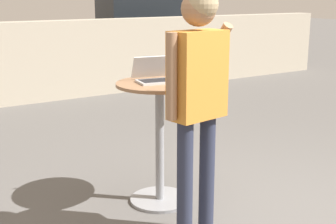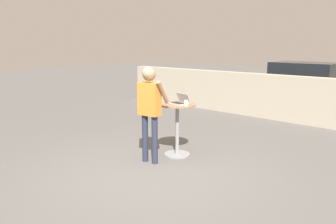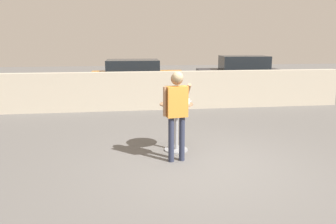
# 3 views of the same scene
# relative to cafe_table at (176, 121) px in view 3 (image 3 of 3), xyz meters

# --- Properties ---
(ground_plane) EXTENTS (50.00, 50.00, 0.00)m
(ground_plane) POSITION_rel_cafe_table_xyz_m (0.39, -0.97, -0.63)
(ground_plane) COLOR #5B5956
(pavement_kerb) EXTENTS (12.23, 0.35, 1.27)m
(pavement_kerb) POSITION_rel_cafe_table_xyz_m (0.39, 4.30, 0.01)
(pavement_kerb) COLOR #B2A893
(pavement_kerb) RESTS_ON ground_plane
(cafe_table) EXTENTS (0.69, 0.69, 1.01)m
(cafe_table) POSITION_rel_cafe_table_xyz_m (0.00, 0.00, 0.00)
(cafe_table) COLOR gray
(cafe_table) RESTS_ON ground_plane
(laptop) EXTENTS (0.38, 0.35, 0.20)m
(laptop) POSITION_rel_cafe_table_xyz_m (0.01, 0.06, 0.43)
(laptop) COLOR #B7BABF
(laptop) RESTS_ON cafe_table
(coffee_mug) EXTENTS (0.12, 0.08, 0.10)m
(coffee_mug) POSITION_rel_cafe_table_xyz_m (0.24, -0.03, 0.43)
(coffee_mug) COLOR white
(coffee_mug) RESTS_ON cafe_table
(standing_person) EXTENTS (0.54, 0.42, 1.73)m
(standing_person) POSITION_rel_cafe_table_xyz_m (-0.10, -0.64, 0.48)
(standing_person) COLOR #282D42
(standing_person) RESTS_ON ground_plane
(parked_car_near_street) EXTENTS (4.20, 2.11, 1.46)m
(parked_car_near_street) POSITION_rel_cafe_table_xyz_m (-0.47, 8.06, 0.12)
(parked_car_near_street) COLOR #B76B19
(parked_car_near_street) RESTS_ON ground_plane
(parked_car_further_down) EXTENTS (4.15, 2.16, 1.57)m
(parked_car_further_down) POSITION_rel_cafe_table_xyz_m (4.59, 8.69, 0.16)
(parked_car_further_down) COLOR black
(parked_car_further_down) RESTS_ON ground_plane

